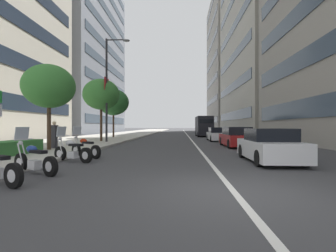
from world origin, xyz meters
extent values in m
plane|color=#3A3A3D|center=(0.00, 0.00, 0.00)|extent=(400.00, 400.00, 0.00)
cube|color=#B2ADA3|center=(30.00, 10.76, 0.07)|extent=(160.00, 9.05, 0.15)
cube|color=silver|center=(35.00, 0.00, 0.00)|extent=(110.00, 0.16, 0.01)
cylinder|color=black|center=(0.06, 5.17, 0.31)|extent=(0.36, 0.61, 0.61)
cylinder|color=silver|center=(0.06, 5.17, 0.31)|extent=(0.25, 0.33, 0.31)
cylinder|color=silver|center=(0.40, 5.58, 0.18)|extent=(0.37, 0.66, 0.16)
cylinder|color=black|center=(2.27, 6.41, 0.30)|extent=(0.40, 0.58, 0.60)
cylinder|color=silver|center=(2.27, 6.41, 0.30)|extent=(0.26, 0.33, 0.30)
cylinder|color=black|center=(1.50, 5.03, 0.30)|extent=(0.40, 0.58, 0.60)
cylinder|color=silver|center=(1.50, 5.03, 0.30)|extent=(0.26, 0.33, 0.30)
cube|color=silver|center=(1.89, 5.72, 0.29)|extent=(0.41, 0.46, 0.28)
cube|color=black|center=(1.80, 5.56, 0.70)|extent=(0.50, 0.67, 0.10)
ellipsoid|color=navy|center=(1.97, 5.87, 0.76)|extent=(0.43, 0.52, 0.24)
cylinder|color=silver|center=(2.17, 6.38, 0.61)|extent=(0.19, 0.30, 0.64)
cylinder|color=silver|center=(2.29, 6.31, 0.61)|extent=(0.19, 0.30, 0.64)
cylinder|color=silver|center=(2.19, 6.27, 1.06)|extent=(0.54, 0.32, 0.04)
sphere|color=silver|center=(2.28, 6.43, 0.94)|extent=(0.14, 0.14, 0.14)
cube|color=#B2BCC6|center=(2.24, 6.36, 1.24)|extent=(0.44, 0.32, 0.44)
cylinder|color=silver|center=(1.87, 5.41, 0.18)|extent=(0.41, 0.64, 0.16)
cylinder|color=black|center=(4.86, 6.34, 0.31)|extent=(0.37, 0.62, 0.62)
cylinder|color=silver|center=(4.86, 6.34, 0.31)|extent=(0.25, 0.34, 0.31)
cylinder|color=black|center=(4.23, 4.99, 0.31)|extent=(0.37, 0.62, 0.62)
cylinder|color=silver|center=(4.23, 4.99, 0.31)|extent=(0.25, 0.34, 0.31)
cube|color=silver|center=(4.55, 5.66, 0.30)|extent=(0.40, 0.45, 0.28)
cube|color=black|center=(4.47, 5.50, 0.71)|extent=(0.47, 0.67, 0.10)
ellipsoid|color=#B2B2B7|center=(4.62, 5.82, 0.77)|extent=(0.41, 0.52, 0.24)
cylinder|color=silver|center=(4.77, 6.30, 0.62)|extent=(0.17, 0.31, 0.64)
cylinder|color=silver|center=(4.89, 6.24, 0.62)|extent=(0.17, 0.31, 0.64)
cylinder|color=silver|center=(4.80, 6.20, 1.07)|extent=(0.56, 0.29, 0.04)
sphere|color=silver|center=(4.87, 6.36, 0.95)|extent=(0.14, 0.14, 0.14)
cube|color=#B2BCC6|center=(4.84, 6.29, 1.25)|extent=(0.45, 0.29, 0.44)
cylinder|color=silver|center=(4.56, 5.35, 0.19)|extent=(0.37, 0.66, 0.16)
cylinder|color=black|center=(6.45, 6.31, 0.31)|extent=(0.46, 0.58, 0.63)
cylinder|color=silver|center=(6.45, 6.31, 0.31)|extent=(0.29, 0.33, 0.31)
cylinder|color=black|center=(5.54, 5.03, 0.31)|extent=(0.46, 0.58, 0.63)
cylinder|color=silver|center=(5.54, 5.03, 0.31)|extent=(0.29, 0.33, 0.31)
cube|color=silver|center=(6.00, 5.67, 0.30)|extent=(0.43, 0.46, 0.28)
cube|color=black|center=(5.89, 5.52, 0.71)|extent=(0.55, 0.65, 0.10)
ellipsoid|color=#991E0A|center=(6.09, 5.81, 0.77)|extent=(0.46, 0.51, 0.24)
cylinder|color=silver|center=(6.35, 6.29, 0.62)|extent=(0.22, 0.28, 0.64)
cylinder|color=silver|center=(6.46, 6.20, 0.62)|extent=(0.22, 0.28, 0.64)
cylinder|color=silver|center=(6.36, 6.18, 1.07)|extent=(0.51, 0.38, 0.04)
sphere|color=silver|center=(6.47, 6.33, 0.95)|extent=(0.14, 0.14, 0.14)
cube|color=#B2BCC6|center=(6.42, 6.26, 1.25)|extent=(0.43, 0.35, 0.44)
cylinder|color=silver|center=(5.95, 5.36, 0.19)|extent=(0.47, 0.61, 0.16)
cube|color=silver|center=(4.97, -2.50, 0.51)|extent=(4.16, 1.84, 0.73)
cube|color=black|center=(4.93, -2.50, 1.13)|extent=(2.03, 1.67, 0.51)
cylinder|color=black|center=(6.35, -1.71, 0.31)|extent=(0.62, 0.23, 0.62)
cylinder|color=black|center=(6.32, -3.33, 0.31)|extent=(0.62, 0.23, 0.62)
cylinder|color=black|center=(3.62, -1.67, 0.31)|extent=(0.62, 0.23, 0.62)
cylinder|color=black|center=(3.59, -3.29, 0.31)|extent=(0.62, 0.23, 0.62)
cube|color=maroon|center=(12.83, -2.84, 0.52)|extent=(4.62, 1.80, 0.73)
cube|color=black|center=(12.72, -2.84, 1.16)|extent=(2.56, 1.64, 0.55)
cylinder|color=black|center=(14.34, -2.03, 0.31)|extent=(0.62, 0.23, 0.62)
cylinder|color=black|center=(14.36, -3.62, 0.31)|extent=(0.62, 0.23, 0.62)
cylinder|color=black|center=(11.31, -2.07, 0.31)|extent=(0.62, 0.23, 0.62)
cylinder|color=black|center=(11.33, -3.65, 0.31)|extent=(0.62, 0.23, 0.62)
cube|color=silver|center=(19.94, -2.55, 0.50)|extent=(4.40, 1.81, 0.69)
cube|color=black|center=(19.81, -2.55, 1.10)|extent=(2.05, 1.64, 0.53)
cylinder|color=black|center=(21.38, -1.74, 0.31)|extent=(0.62, 0.23, 0.62)
cylinder|color=black|center=(21.40, -3.33, 0.31)|extent=(0.62, 0.23, 0.62)
cylinder|color=black|center=(18.49, -1.77, 0.31)|extent=(0.62, 0.23, 0.62)
cylinder|color=black|center=(18.51, -3.37, 0.31)|extent=(0.62, 0.23, 0.62)
cube|color=black|center=(31.26, -2.23, 1.55)|extent=(5.58, 2.22, 2.66)
cube|color=black|center=(28.50, -2.27, 2.13)|extent=(0.07, 1.80, 0.56)
cylinder|color=black|center=(33.13, -1.24, 0.36)|extent=(0.72, 0.27, 0.72)
cylinder|color=black|center=(33.16, -3.18, 0.36)|extent=(0.72, 0.27, 0.72)
cylinder|color=black|center=(29.36, -1.29, 0.36)|extent=(0.72, 0.27, 0.72)
cylinder|color=black|center=(29.38, -3.23, 0.36)|extent=(0.72, 0.27, 0.72)
cylinder|color=#232326|center=(15.93, 7.58, 4.60)|extent=(0.18, 0.18, 8.90)
cylinder|color=#232326|center=(15.93, 6.71, 8.95)|extent=(0.10, 1.73, 0.10)
ellipsoid|color=slate|center=(15.93, 5.85, 8.87)|extent=(0.44, 0.60, 0.20)
cube|color=#B21E23|center=(15.58, 7.58, 5.13)|extent=(0.56, 0.03, 1.10)
cube|color=#B21E23|center=(16.28, 7.58, 5.13)|extent=(0.56, 0.03, 1.10)
cube|color=#337033|center=(5.21, 9.13, 0.47)|extent=(4.72, 1.10, 0.64)
cylinder|color=#473323|center=(8.38, 8.70, 1.41)|extent=(0.22, 0.22, 2.52)
ellipsoid|color=#387A33|center=(8.38, 8.70, 3.76)|extent=(2.91, 2.91, 2.47)
cylinder|color=#473323|center=(16.85, 8.34, 1.64)|extent=(0.22, 0.22, 2.99)
ellipsoid|color=#387A33|center=(16.85, 8.34, 4.36)|extent=(3.26, 3.26, 2.77)
cylinder|color=#473323|center=(24.99, 9.37, 1.58)|extent=(0.22, 0.22, 2.86)
ellipsoid|color=#265B28|center=(24.99, 9.37, 4.42)|extent=(3.77, 3.77, 3.20)
cube|color=#2D2D33|center=(9.23, 8.82, 0.56)|extent=(0.34, 0.38, 0.83)
cube|color=#2D2D33|center=(9.23, 8.82, 1.26)|extent=(0.38, 0.47, 0.57)
sphere|color=beige|center=(9.23, 8.82, 1.66)|extent=(0.22, 0.22, 0.22)
cube|color=#384756|center=(11.53, -8.20, 2.84)|extent=(24.85, 0.08, 1.50)
cube|color=#384756|center=(11.53, -8.20, 6.65)|extent=(24.85, 0.08, 1.50)
cube|color=#B7B2A3|center=(40.66, -18.47, 21.08)|extent=(27.69, 20.46, 42.17)
cube|color=#384756|center=(40.66, -8.20, 3.37)|extent=(24.92, 0.08, 1.50)
cube|color=#384756|center=(40.66, -8.20, 8.55)|extent=(24.92, 0.08, 1.50)
cube|color=#384756|center=(40.66, -8.20, 13.74)|extent=(24.92, 0.08, 1.50)
cube|color=#384756|center=(40.66, -8.20, 18.92)|extent=(24.92, 0.08, 1.50)
cube|color=#384756|center=(40.66, -8.20, 24.10)|extent=(24.92, 0.08, 1.50)
cube|color=gray|center=(71.23, -18.81, 19.98)|extent=(27.22, 21.15, 39.95)
cube|color=#2D3842|center=(71.23, -8.20, 3.20)|extent=(24.50, 0.08, 1.50)
cube|color=#2D3842|center=(71.23, -8.20, 8.92)|extent=(24.50, 0.08, 1.50)
cube|color=#2D3842|center=(71.23, -8.20, 14.65)|extent=(24.50, 0.08, 1.50)
cube|color=#2D3842|center=(71.23, -8.20, 20.38)|extent=(24.50, 0.08, 1.50)
cube|color=#2D3842|center=(71.23, -8.20, 26.10)|extent=(24.50, 0.08, 1.50)
cube|color=#2D3842|center=(71.23, -8.20, 31.83)|extent=(24.50, 0.08, 1.50)
cube|color=#2D3842|center=(71.23, -8.20, 37.56)|extent=(24.50, 0.08, 1.50)
cube|color=#232D3D|center=(17.63, 16.25, 3.66)|extent=(20.36, 0.08, 1.50)
cube|color=#232D3D|center=(17.63, 16.25, 7.59)|extent=(20.36, 0.08, 1.50)
cube|color=#232D3D|center=(17.63, 16.25, 11.52)|extent=(20.36, 0.08, 1.50)
cube|color=gray|center=(47.60, 25.21, 17.47)|extent=(30.66, 17.84, 34.95)
cube|color=#384756|center=(47.60, 16.25, 2.80)|extent=(27.60, 0.08, 1.50)
cube|color=#384756|center=(47.60, 16.25, 6.55)|extent=(27.60, 0.08, 1.50)
cube|color=#384756|center=(47.60, 16.25, 10.31)|extent=(27.60, 0.08, 1.50)
cube|color=#384756|center=(47.60, 16.25, 14.07)|extent=(27.60, 0.08, 1.50)
cube|color=#384756|center=(47.60, 16.25, 17.82)|extent=(27.60, 0.08, 1.50)
cube|color=#384756|center=(47.60, 16.25, 21.58)|extent=(27.60, 0.08, 1.50)
cube|color=#384756|center=(47.60, 16.25, 25.34)|extent=(27.60, 0.08, 1.50)
camera|label=1|loc=(-5.80, 1.21, 1.48)|focal=27.24mm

